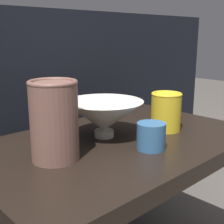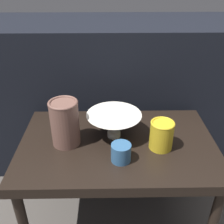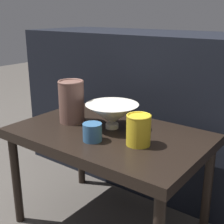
# 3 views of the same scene
# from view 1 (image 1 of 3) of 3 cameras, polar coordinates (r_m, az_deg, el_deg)

# --- Properties ---
(table) EXTENTS (0.75, 0.48, 0.44)m
(table) POSITION_cam_1_polar(r_m,az_deg,el_deg) (0.85, 1.08, -8.05)
(table) COLOR black
(table) RESTS_ON ground_plane
(couch_backdrop) EXTENTS (1.63, 0.50, 0.78)m
(couch_backdrop) POSITION_cam_1_polar(r_m,az_deg,el_deg) (1.26, -16.05, -1.05)
(couch_backdrop) COLOR black
(couch_backdrop) RESTS_ON ground_plane
(bowl) EXTENTS (0.21, 0.21, 0.10)m
(bowl) POSITION_cam_1_polar(r_m,az_deg,el_deg) (0.83, -1.48, -0.73)
(bowl) COLOR silver
(bowl) RESTS_ON table
(vase_textured_left) EXTENTS (0.11, 0.11, 0.18)m
(vase_textured_left) POSITION_cam_1_polar(r_m,az_deg,el_deg) (0.69, -10.63, -1.34)
(vase_textured_left) COLOR brown
(vase_textured_left) RESTS_ON table
(vase_colorful_right) EXTENTS (0.09, 0.09, 0.11)m
(vase_colorful_right) POSITION_cam_1_polar(r_m,az_deg,el_deg) (0.91, 9.85, 0.20)
(vase_colorful_right) COLOR gold
(vase_colorful_right) RESTS_ON table
(cup) EXTENTS (0.07, 0.07, 0.07)m
(cup) POSITION_cam_1_polar(r_m,az_deg,el_deg) (0.76, 7.16, -4.40)
(cup) COLOR #33608E
(cup) RESTS_ON table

